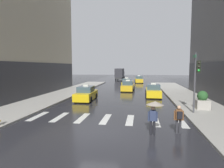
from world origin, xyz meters
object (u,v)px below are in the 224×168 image
object	(u,v)px
box_truck	(120,74)
pedestrian_with_umbrella	(154,109)
taxi_lead	(86,94)
planter_near_corner	(202,101)
traffic_light_pole	(196,74)
taxi_second	(153,91)
taxi_fourth	(127,83)
taxi_fifth	(139,80)
pedestrian_with_backpack	(179,117)
taxi_third	(128,86)

from	to	relation	value
box_truck	pedestrian_with_umbrella	xyz separation A→B (m)	(6.81, -44.91, -0.34)
box_truck	taxi_lead	bearing A→B (deg)	-90.27
taxi_lead	planter_near_corner	bearing A→B (deg)	-16.59
traffic_light_pole	taxi_lead	distance (m)	12.01
pedestrian_with_umbrella	box_truck	bearing A→B (deg)	98.62
taxi_second	taxi_fourth	xyz separation A→B (m)	(-4.27, 11.54, 0.00)
taxi_lead	box_truck	distance (m)	34.65
taxi_lead	taxi_fifth	bearing A→B (deg)	77.02
taxi_fifth	box_truck	xyz separation A→B (m)	(-5.69, 9.27, 1.13)
traffic_light_pole	planter_near_corner	size ratio (longest dim) A/B	3.00
taxi_fourth	box_truck	size ratio (longest dim) A/B	0.61
taxi_second	taxi_fifth	xyz separation A→B (m)	(-2.00, 21.57, 0.00)
taxi_lead	pedestrian_with_umbrella	world-z (taller)	pedestrian_with_umbrella
taxi_fifth	box_truck	distance (m)	10.93
taxi_lead	planter_near_corner	distance (m)	12.12
traffic_light_pole	pedestrian_with_umbrella	world-z (taller)	traffic_light_pole
taxi_fifth	pedestrian_with_backpack	xyz separation A→B (m)	(2.55, -35.25, 0.25)
taxi_second	taxi_fifth	bearing A→B (deg)	95.28
taxi_lead	taxi_fourth	distance (m)	15.74
taxi_second	taxi_fifth	world-z (taller)	same
taxi_third	taxi_fourth	bearing A→B (deg)	96.25
traffic_light_pole	box_truck	world-z (taller)	traffic_light_pole
taxi_lead	box_truck	size ratio (longest dim) A/B	0.60
taxi_fifth	planter_near_corner	distance (m)	29.40
taxi_third	taxi_fourth	xyz separation A→B (m)	(-0.66, 5.99, 0.00)
taxi_fourth	pedestrian_with_backpack	size ratio (longest dim) A/B	2.80
traffic_light_pole	taxi_second	size ratio (longest dim) A/B	1.05
taxi_fifth	box_truck	size ratio (longest dim) A/B	0.61
taxi_fourth	pedestrian_with_backpack	bearing A→B (deg)	-79.19
taxi_second	box_truck	bearing A→B (deg)	103.98
box_truck	pedestrian_with_backpack	xyz separation A→B (m)	(8.23, -44.52, -0.88)
traffic_light_pole	taxi_lead	size ratio (longest dim) A/B	1.05
taxi_second	taxi_lead	bearing A→B (deg)	-154.20
taxi_fourth	box_truck	distance (m)	19.63
taxi_lead	taxi_third	world-z (taller)	same
taxi_second	pedestrian_with_backpack	distance (m)	13.69
box_truck	pedestrian_with_umbrella	world-z (taller)	box_truck
traffic_light_pole	taxi_third	distance (m)	15.98
planter_near_corner	pedestrian_with_backpack	bearing A→B (deg)	-116.67
traffic_light_pole	pedestrian_with_backpack	world-z (taller)	traffic_light_pole
taxi_third	pedestrian_with_umbrella	world-z (taller)	pedestrian_with_umbrella
taxi_second	pedestrian_with_umbrella	bearing A→B (deg)	-93.54
taxi_fourth	pedestrian_with_backpack	xyz separation A→B (m)	(4.82, -25.22, 0.25)
box_truck	pedestrian_with_umbrella	size ratio (longest dim) A/B	3.90
pedestrian_with_umbrella	planter_near_corner	size ratio (longest dim) A/B	1.21
box_truck	planter_near_corner	bearing A→B (deg)	-73.26
taxi_fifth	planter_near_corner	bearing A→B (deg)	-78.68
taxi_lead	box_truck	world-z (taller)	box_truck
taxi_third	box_truck	bearing A→B (deg)	99.14
taxi_third	taxi_fifth	distance (m)	16.10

